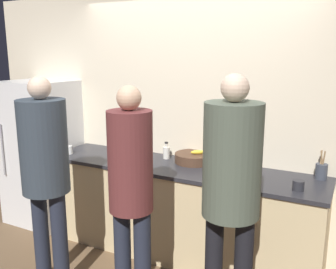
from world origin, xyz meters
TOP-DOWN VIEW (x-y plane):
  - wall_back at (0.00, 0.72)m, footprint 5.20×0.06m
  - counter at (0.00, 0.38)m, footprint 2.76×0.70m
  - refrigerator at (-1.78, 0.36)m, footprint 0.74×0.70m
  - person_left at (-0.72, -0.62)m, footprint 0.38×0.38m
  - person_center at (0.07, -0.57)m, footprint 0.33×0.33m
  - person_right at (0.78, -0.42)m, footprint 0.39×0.39m
  - fruit_bowl at (0.09, 0.54)m, footprint 0.38×0.38m
  - utensil_crock at (1.26, 0.59)m, footprint 0.10×0.10m
  - bottle_clear at (-0.22, 0.54)m, footprint 0.07×0.07m
  - cup_white at (-1.23, 0.22)m, footprint 0.08×0.08m
  - cup_black at (1.13, 0.22)m, footprint 0.09×0.09m

SIDE VIEW (x-z plane):
  - counter at x=0.00m, z-range 0.00..0.91m
  - refrigerator at x=-1.78m, z-range 0.00..1.66m
  - cup_black at x=1.13m, z-range 0.91..1.00m
  - cup_white at x=-1.23m, z-range 0.91..1.00m
  - fruit_bowl at x=0.09m, z-range 0.89..1.03m
  - bottle_clear at x=-0.22m, z-range 0.90..1.07m
  - utensil_crock at x=1.26m, z-range 0.86..1.11m
  - person_center at x=0.07m, z-range 0.16..1.92m
  - person_left at x=-0.72m, z-range 0.20..2.00m
  - person_right at x=0.78m, z-range 0.21..2.06m
  - wall_back at x=0.00m, z-range 0.00..2.60m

